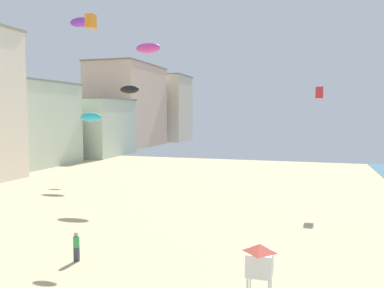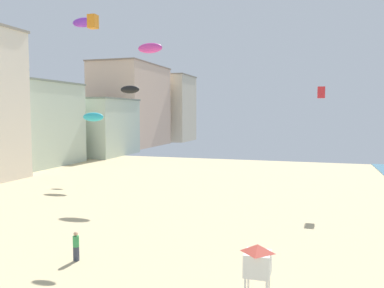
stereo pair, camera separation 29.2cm
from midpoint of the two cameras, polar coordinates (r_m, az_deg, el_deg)
boardwalk_hotel_mid at (r=66.25m, az=-22.78°, el=2.77°), size 12.52×13.98×12.95m
boardwalk_hotel_far at (r=79.44m, az=-15.17°, el=2.47°), size 17.16×14.27×10.92m
boardwalk_hotel_distant at (r=97.34m, az=-8.70°, el=5.56°), size 12.42×22.36×19.86m
boardwalk_hotel_furthest at (r=115.85m, az=-4.30°, el=5.21°), size 17.36×13.63×18.98m
kite_flyer at (r=23.00m, az=-16.20°, el=-13.90°), size 0.34×0.34×1.64m
lifeguard_stand at (r=17.65m, az=10.03°, el=-16.39°), size 1.10×1.10×2.55m
kite_black_parafoil at (r=26.00m, az=-8.74°, el=7.86°), size 1.33×0.37×0.52m
kite_magenta_parafoil at (r=41.47m, az=-5.92°, el=13.74°), size 2.67×0.74×1.04m
kite_red_box at (r=37.31m, az=18.55°, el=7.15°), size 0.65×0.65×1.03m
kite_orange_box at (r=41.63m, az=-14.05°, el=16.93°), size 0.84×0.84×1.33m
kite_orange_parafoil at (r=48.74m, az=-14.07°, el=4.02°), size 1.46×0.41×0.57m
kite_cyan_parafoil at (r=45.58m, az=-14.03°, el=3.85°), size 2.60×0.72×1.01m
kite_purple_parafoil at (r=49.63m, az=-15.37°, el=16.73°), size 2.87×0.80×1.12m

